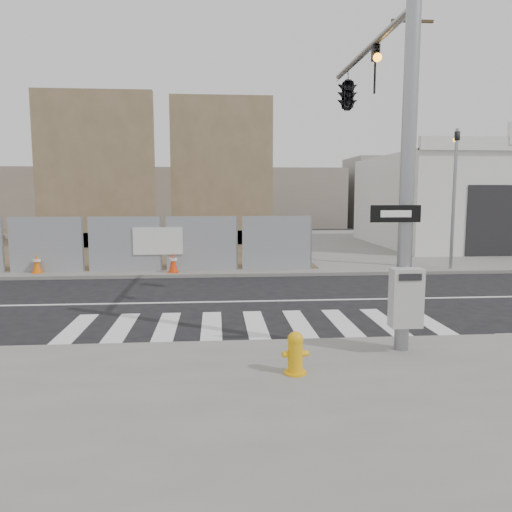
{
  "coord_description": "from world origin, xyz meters",
  "views": [
    {
      "loc": [
        -0.89,
        -13.46,
        2.99
      ],
      "look_at": [
        0.12,
        -1.06,
        1.4
      ],
      "focal_mm": 35.0,
      "sensor_mm": 36.0,
      "label": 1
    }
  ],
  "objects": [
    {
      "name": "sidewalk_far",
      "position": [
        0.0,
        14.0,
        0.06
      ],
      "size": [
        50.0,
        20.0,
        0.12
      ],
      "primitive_type": "cube",
      "color": "slate",
      "rests_on": "ground"
    },
    {
      "name": "utility_pole_right",
      "position": [
        6.5,
        5.5,
        5.2
      ],
      "size": [
        1.6,
        0.28,
        10.0
      ],
      "color": "brown",
      "rests_on": "sidewalk_far"
    },
    {
      "name": "traffic_cone_d",
      "position": [
        -2.42,
        4.5,
        0.48
      ],
      "size": [
        0.4,
        0.4,
        0.73
      ],
      "rotation": [
        0.0,
        0.0,
        -0.08
      ],
      "color": "#E53B0C",
      "rests_on": "sidewalk_far"
    },
    {
      "name": "auto_shop",
      "position": [
        14.0,
        12.97,
        2.54
      ],
      "size": [
        12.0,
        10.2,
        5.95
      ],
      "color": "silver",
      "rests_on": "sidewalk_far"
    },
    {
      "name": "far_signal_pole",
      "position": [
        8.0,
        4.6,
        3.48
      ],
      "size": [
        0.16,
        0.2,
        5.6
      ],
      "color": "gray",
      "rests_on": "sidewalk_far"
    },
    {
      "name": "traffic_cone_c",
      "position": [
        -7.29,
        4.8,
        0.46
      ],
      "size": [
        0.46,
        0.46,
        0.7
      ],
      "rotation": [
        0.0,
        0.0,
        0.35
      ],
      "color": "#DE600B",
      "rests_on": "sidewalk_far"
    },
    {
      "name": "concrete_wall_right",
      "position": [
        -0.5,
        14.08,
        3.38
      ],
      "size": [
        5.5,
        1.3,
        8.0
      ],
      "color": "brown",
      "rests_on": "sidewalk_far"
    },
    {
      "name": "ground",
      "position": [
        0.0,
        0.0,
        0.0
      ],
      "size": [
        100.0,
        100.0,
        0.0
      ],
      "primitive_type": "plane",
      "color": "black",
      "rests_on": "ground"
    },
    {
      "name": "fire_hydrant",
      "position": [
        0.35,
        -5.88,
        0.46
      ],
      "size": [
        0.45,
        0.45,
        0.69
      ],
      "rotation": [
        0.0,
        0.0,
        0.29
      ],
      "color": "#E7A40C",
      "rests_on": "sidewalk_near"
    },
    {
      "name": "concrete_wall_left",
      "position": [
        -7.0,
        13.08,
        3.38
      ],
      "size": [
        6.0,
        1.3,
        8.0
      ],
      "color": "brown",
      "rests_on": "sidewalk_far"
    },
    {
      "name": "signal_pole",
      "position": [
        2.49,
        -2.05,
        4.78
      ],
      "size": [
        0.96,
        5.87,
        7.0
      ],
      "color": "gray",
      "rests_on": "sidewalk_near"
    }
  ]
}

